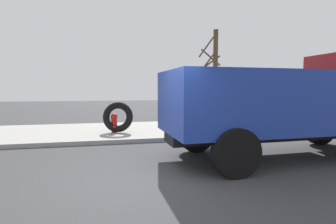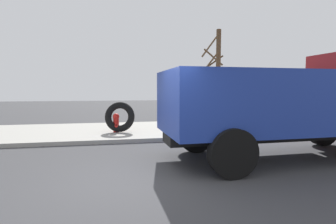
{
  "view_description": "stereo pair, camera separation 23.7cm",
  "coord_description": "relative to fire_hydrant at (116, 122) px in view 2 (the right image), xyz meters",
  "views": [
    {
      "loc": [
        -0.7,
        -5.55,
        1.94
      ],
      "look_at": [
        1.23,
        2.88,
        1.2
      ],
      "focal_mm": 28.9,
      "sensor_mm": 36.0,
      "label": 1
    },
    {
      "loc": [
        -0.46,
        -5.6,
        1.94
      ],
      "look_at": [
        1.23,
        2.88,
        1.2
      ],
      "focal_mm": 28.9,
      "sensor_mm": 36.0,
      "label": 2
    }
  ],
  "objects": [
    {
      "name": "bare_tree",
      "position": [
        4.92,
        1.25,
        2.04
      ],
      "size": [
        1.22,
        1.56,
        4.66
      ],
      "color": "#4C3823",
      "rests_on": "sidewalk_curb"
    },
    {
      "name": "fire_hydrant",
      "position": [
        0.0,
        0.0,
        0.0
      ],
      "size": [
        0.27,
        0.61,
        0.78
      ],
      "color": "red",
      "rests_on": "sidewalk_curb"
    },
    {
      "name": "ground_plane",
      "position": [
        0.39,
        -5.75,
        -0.56
      ],
      "size": [
        80.0,
        80.0,
        0.0
      ],
      "primitive_type": "plane",
      "color": "#38383A"
    },
    {
      "name": "sidewalk_curb",
      "position": [
        0.39,
        0.75,
        -0.49
      ],
      "size": [
        36.0,
        5.0,
        0.15
      ],
      "primitive_type": "cube",
      "color": "#99968E",
      "rests_on": "ground"
    },
    {
      "name": "loose_tire",
      "position": [
        0.15,
        -0.1,
        0.22
      ],
      "size": [
        1.34,
        0.85,
        1.27
      ],
      "primitive_type": "torus",
      "rotation": [
        1.36,
        0.0,
        -0.27
      ],
      "color": "black",
      "rests_on": "sidewalk_curb"
    },
    {
      "name": "dump_truck_blue",
      "position": [
        4.89,
        -4.68,
        1.05
      ],
      "size": [
        7.06,
        2.95,
        3.0
      ],
      "color": "#1E3899",
      "rests_on": "ground"
    },
    {
      "name": "stop_sign",
      "position": [
        3.38,
        -1.28,
        1.09
      ],
      "size": [
        0.76,
        0.08,
        2.17
      ],
      "color": "gray",
      "rests_on": "sidewalk_curb"
    }
  ]
}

